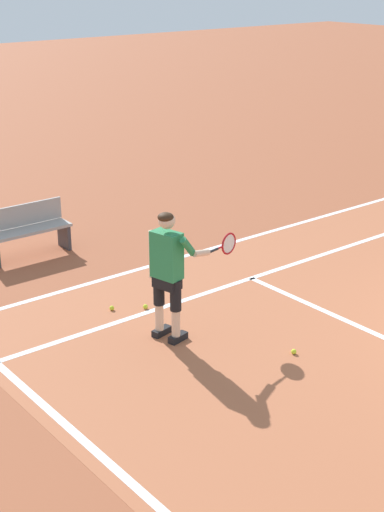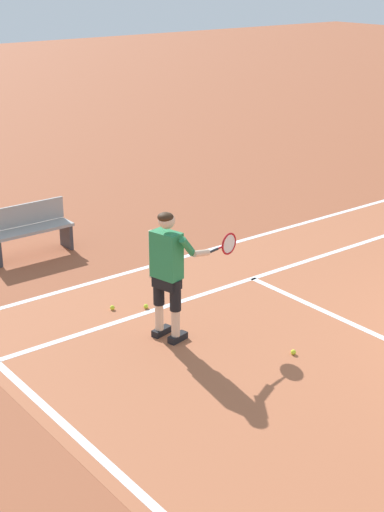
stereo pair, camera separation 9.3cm
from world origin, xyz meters
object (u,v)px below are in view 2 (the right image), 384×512
tennis_ball_mid_court (146,306)px  tennis_ball_by_baseline (112,308)px  courtside_bench (29,229)px  tennis_ball_near_feet (293,352)px  tennis_player (169,267)px

tennis_ball_mid_court → tennis_ball_by_baseline: bearing=-122.8°
courtside_bench → tennis_ball_by_baseline: bearing=-2.0°
tennis_ball_near_feet → courtside_bench: 5.24m
tennis_ball_near_feet → tennis_ball_mid_court: size_ratio=1.00×
tennis_player → tennis_ball_by_baseline: bearing=-174.0°
tennis_ball_near_feet → tennis_ball_by_baseline: bearing=-156.6°
tennis_ball_mid_court → courtside_bench: courtside_bench is taller
tennis_player → courtside_bench: bearing=-179.6°
tennis_player → courtside_bench: (-3.83, -0.03, -0.54)m
tennis_ball_by_baseline → courtside_bench: 2.69m
tennis_ball_by_baseline → tennis_ball_near_feet: bearing=23.4°
tennis_ball_mid_court → tennis_player: bearing=-16.4°
tennis_player → tennis_ball_by_baseline: tennis_player is taller
tennis_ball_mid_court → courtside_bench: size_ratio=0.05×
tennis_player → tennis_ball_near_feet: bearing=36.1°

